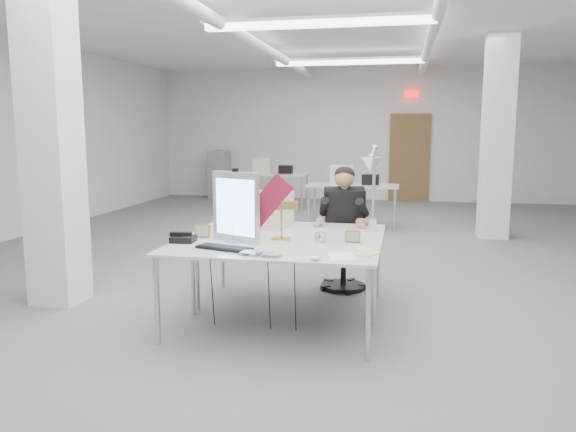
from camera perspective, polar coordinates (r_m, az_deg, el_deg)
name	(u,v)px	position (r m, az deg, el deg)	size (l,w,h in m)	color
room_shell	(321,132)	(7.13, 3.38, 8.53)	(10.04, 14.04, 3.24)	#5B5B5E
desk_main	(270,249)	(4.66, -1.85, -3.40)	(1.80, 0.90, 0.03)	silver
desk_second	(291,230)	(5.52, 0.33, -1.47)	(1.80, 0.90, 0.03)	silver
bg_desk_a	(353,186)	(10.01, 6.62, 3.09)	(1.60, 0.80, 0.03)	silver
bg_desk_b	(272,174)	(12.50, -1.67, 4.27)	(1.60, 0.80, 0.03)	silver
filing_cabinet	(220,174)	(14.37, -6.96, 4.23)	(0.45, 0.55, 1.20)	gray
office_chair	(344,242)	(6.10, 5.69, -2.66)	(0.51, 0.51, 1.04)	black
seated_person	(344,208)	(5.99, 5.69, 0.82)	(0.46, 0.58, 0.87)	black
monitor	(236,207)	(4.89, -5.32, 0.93)	(0.49, 0.05, 0.61)	silver
pennant	(268,201)	(4.77, -2.05, 1.51)	(0.47, 0.01, 0.19)	maroon
keyboard	(224,248)	(4.62, -6.49, -3.24)	(0.47, 0.16, 0.02)	black
laptop	(259,255)	(4.33, -2.97, -3.99)	(0.32, 0.21, 0.03)	#B7B7BC
mouse	(315,258)	(4.21, 2.78, -4.32)	(0.09, 0.05, 0.03)	silver
bankers_lamp	(281,219)	(4.97, -0.68, -0.30)	(0.33, 0.13, 0.37)	gold
desk_phone	(183,239)	(4.97, -10.59, -2.32)	(0.20, 0.18, 0.05)	black
picture_frame_left	(202,231)	(5.14, -8.70, -1.52)	(0.15, 0.01, 0.12)	#A38846
picture_frame_right	(353,237)	(4.89, 6.58, -2.09)	(0.14, 0.01, 0.11)	olive
desk_clock	(320,237)	(4.88, 3.26, -2.10)	(0.11, 0.11, 0.03)	#A9A9AE
paper_stack_a	(342,256)	(4.35, 5.49, -4.09)	(0.20, 0.29, 0.01)	white
paper_stack_b	(366,253)	(4.48, 7.94, -3.77)	(0.16, 0.22, 0.01)	#DBBD83
paper_stack_c	(366,249)	(4.62, 7.90, -3.38)	(0.18, 0.12, 0.01)	silver
beige_monitor	(270,210)	(5.60, -1.83, 0.62)	(0.37, 0.35, 0.35)	beige
architect_lamp	(372,185)	(5.19, 8.58, 3.15)	(0.25, 0.73, 0.94)	silver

